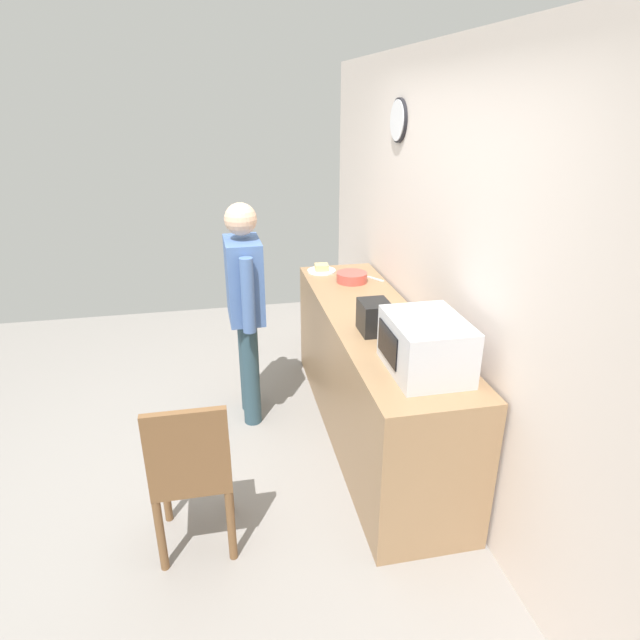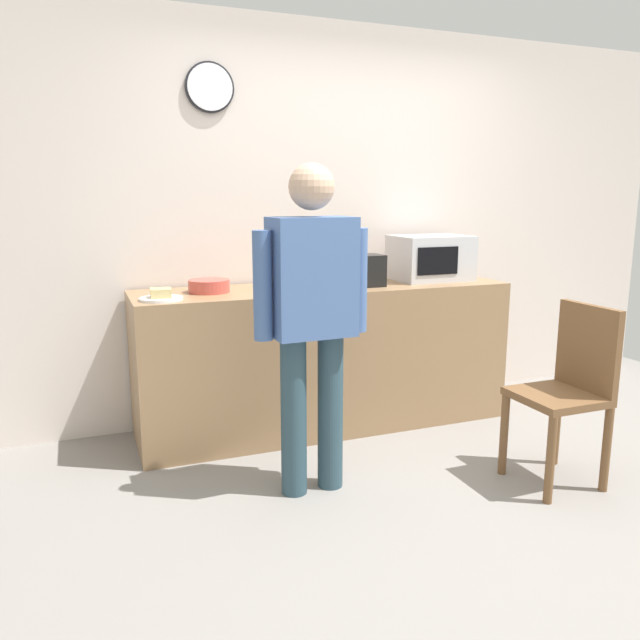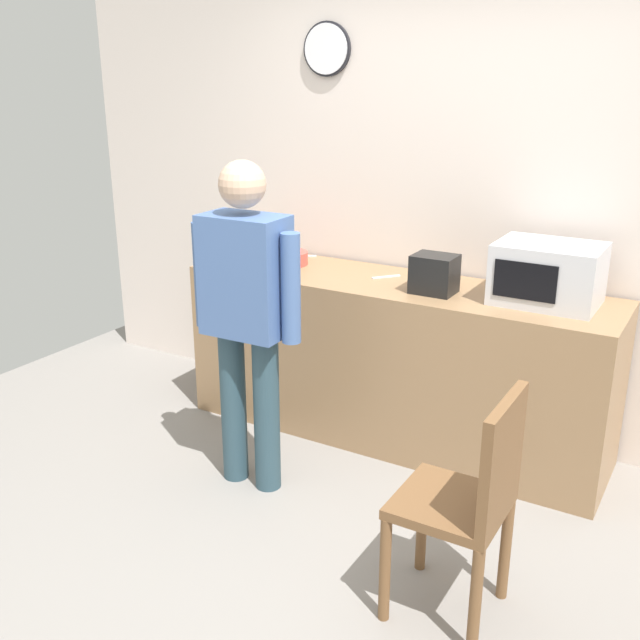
% 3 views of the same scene
% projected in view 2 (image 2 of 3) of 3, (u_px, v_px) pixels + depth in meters
% --- Properties ---
extents(ground_plane, '(6.00, 6.00, 0.00)m').
position_uv_depth(ground_plane, '(464.00, 499.00, 3.11)').
color(ground_plane, gray).
extents(back_wall, '(5.40, 0.13, 2.60)m').
position_uv_depth(back_wall, '(339.00, 223.00, 4.31)').
color(back_wall, silver).
rests_on(back_wall, ground_plane).
extents(kitchen_counter, '(2.39, 0.62, 0.92)m').
position_uv_depth(kitchen_counter, '(325.00, 357.00, 4.03)').
color(kitchen_counter, '#93704C').
rests_on(kitchen_counter, ground_plane).
extents(microwave, '(0.50, 0.39, 0.30)m').
position_uv_depth(microwave, '(430.00, 258.00, 4.23)').
color(microwave, silver).
rests_on(microwave, kitchen_counter).
extents(sandwich_plate, '(0.24, 0.24, 0.07)m').
position_uv_depth(sandwich_plate, '(161.00, 296.00, 3.43)').
color(sandwich_plate, white).
rests_on(sandwich_plate, kitchen_counter).
extents(salad_bowl, '(0.24, 0.24, 0.08)m').
position_uv_depth(salad_bowl, '(209.00, 286.00, 3.70)').
color(salad_bowl, '#C64C42').
rests_on(salad_bowl, kitchen_counter).
extents(toaster, '(0.22, 0.18, 0.20)m').
position_uv_depth(toaster, '(365.00, 270.00, 3.94)').
color(toaster, black).
rests_on(toaster, kitchen_counter).
extents(fork_utensil, '(0.12, 0.14, 0.01)m').
position_uv_depth(fork_utensil, '(307.00, 285.00, 3.96)').
color(fork_utensil, silver).
rests_on(fork_utensil, kitchen_counter).
extents(spoon_utensil, '(0.15, 0.11, 0.01)m').
position_uv_depth(spoon_utensil, '(200.00, 287.00, 3.89)').
color(spoon_utensil, silver).
rests_on(spoon_utensil, kitchen_counter).
extents(person_standing, '(0.59, 0.25, 1.64)m').
position_uv_depth(person_standing, '(312.00, 307.00, 3.03)').
color(person_standing, '#2B4551').
rests_on(person_standing, ground_plane).
extents(wooden_chair, '(0.40, 0.40, 0.94)m').
position_uv_depth(wooden_chair, '(570.00, 385.00, 3.22)').
color(wooden_chair, brown).
rests_on(wooden_chair, ground_plane).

